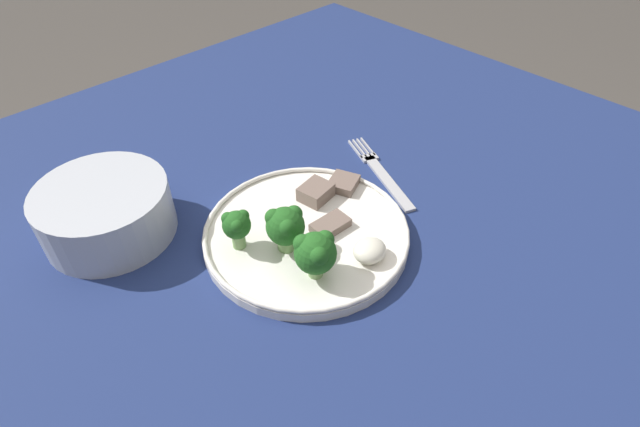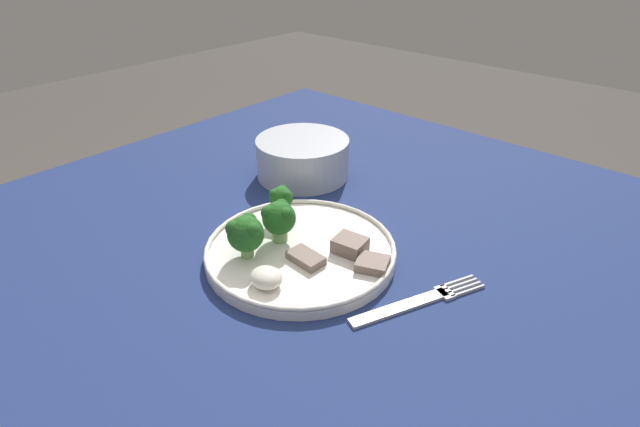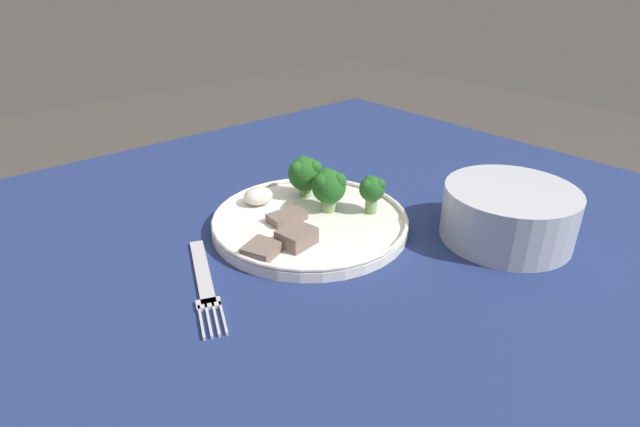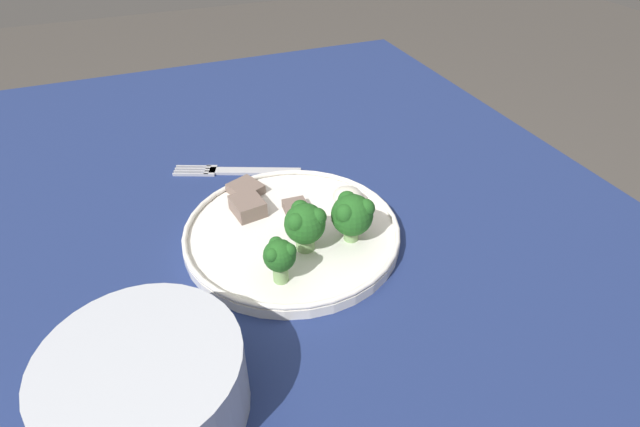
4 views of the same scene
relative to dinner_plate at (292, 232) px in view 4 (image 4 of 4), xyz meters
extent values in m
cube|color=navy|center=(0.05, 0.06, -0.02)|extent=(1.11, 0.98, 0.03)
cylinder|color=brown|center=(0.54, -0.37, -0.41)|extent=(0.06, 0.06, 0.74)
cylinder|color=brown|center=(0.54, 0.49, -0.41)|extent=(0.06, 0.06, 0.74)
cylinder|color=white|center=(0.00, 0.00, 0.00)|extent=(0.24, 0.24, 0.01)
torus|color=white|center=(0.00, 0.00, 0.01)|extent=(0.24, 0.24, 0.01)
cube|color=#B2B2B7|center=(0.15, 0.00, -0.01)|extent=(0.06, 0.12, 0.00)
cube|color=#B2B2B7|center=(0.18, 0.06, -0.01)|extent=(0.03, 0.02, 0.00)
cube|color=#B2B2B7|center=(0.20, 0.08, -0.01)|extent=(0.02, 0.05, 0.00)
cube|color=#B2B2B7|center=(0.19, 0.08, -0.01)|extent=(0.02, 0.05, 0.00)
cube|color=#B2B2B7|center=(0.18, 0.08, -0.01)|extent=(0.02, 0.05, 0.00)
cube|color=#B2B2B7|center=(0.18, 0.08, -0.01)|extent=(0.02, 0.05, 0.00)
cylinder|color=#B7BCC6|center=(-0.16, 0.17, 0.02)|extent=(0.15, 0.15, 0.07)
cylinder|color=silver|center=(-0.16, 0.17, 0.02)|extent=(0.13, 0.13, 0.05)
cylinder|color=#7FA866|center=(-0.04, -0.06, 0.01)|extent=(0.02, 0.02, 0.02)
sphere|color=#215B1E|center=(-0.04, -0.06, 0.04)|extent=(0.05, 0.05, 0.05)
sphere|color=#215B1E|center=(-0.02, -0.06, 0.05)|extent=(0.02, 0.02, 0.02)
sphere|color=#215B1E|center=(-0.05, -0.04, 0.05)|extent=(0.02, 0.02, 0.02)
sphere|color=#215B1E|center=(-0.04, -0.07, 0.05)|extent=(0.02, 0.02, 0.02)
cylinder|color=#7FA866|center=(-0.03, 0.00, 0.01)|extent=(0.02, 0.02, 0.02)
sphere|color=#215B1E|center=(-0.03, 0.00, 0.04)|extent=(0.04, 0.04, 0.04)
sphere|color=#215B1E|center=(-0.02, 0.00, 0.05)|extent=(0.02, 0.02, 0.02)
sphere|color=#215B1E|center=(-0.04, 0.01, 0.05)|extent=(0.02, 0.02, 0.02)
sphere|color=#215B1E|center=(-0.04, -0.02, 0.05)|extent=(0.02, 0.02, 0.02)
cylinder|color=#7FA866|center=(-0.07, 0.04, 0.01)|extent=(0.02, 0.02, 0.02)
sphere|color=#215B1E|center=(-0.07, 0.04, 0.04)|extent=(0.03, 0.03, 0.03)
sphere|color=#215B1E|center=(-0.06, 0.04, 0.04)|extent=(0.01, 0.01, 0.01)
sphere|color=#215B1E|center=(-0.08, 0.04, 0.04)|extent=(0.01, 0.01, 0.01)
sphere|color=#215B1E|center=(-0.08, 0.03, 0.04)|extent=(0.01, 0.01, 0.01)
cube|color=#756056|center=(0.09, 0.03, 0.01)|extent=(0.05, 0.05, 0.01)
cube|color=#756056|center=(0.02, -0.02, 0.01)|extent=(0.05, 0.03, 0.01)
cube|color=#756056|center=(0.05, 0.04, 0.01)|extent=(0.04, 0.04, 0.02)
ellipsoid|color=silver|center=(0.02, -0.08, 0.01)|extent=(0.04, 0.04, 0.02)
camera|label=1|loc=(-0.29, -0.32, 0.41)|focal=28.00mm
camera|label=2|loc=(0.37, -0.38, 0.37)|focal=28.00mm
camera|label=3|loc=(0.35, 0.42, 0.29)|focal=28.00mm
camera|label=4|loc=(-0.42, 0.13, 0.36)|focal=28.00mm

